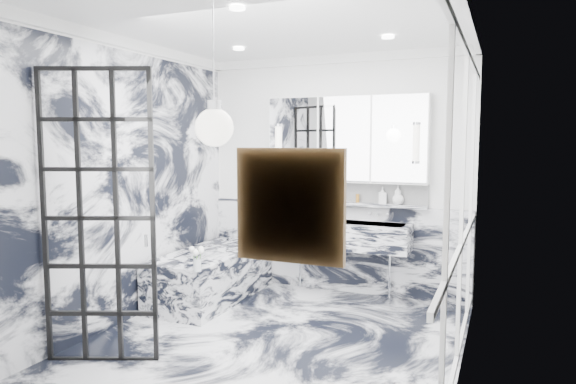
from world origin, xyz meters
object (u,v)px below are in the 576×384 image
at_px(mirror_cabinet, 346,139).
at_px(trough_sink, 340,234).
at_px(crittall_door, 98,218).
at_px(bathtub, 212,275).

bearing_deg(mirror_cabinet, trough_sink, -90.00).
bearing_deg(trough_sink, crittall_door, -117.78).
bearing_deg(mirror_cabinet, bathtub, -147.94).
relative_size(crittall_door, mirror_cabinet, 1.25).
bearing_deg(bathtub, trough_sink, 26.48).
xyz_separation_m(trough_sink, bathtub, (-1.33, -0.66, -0.45)).
bearing_deg(bathtub, mirror_cabinet, 32.06).
xyz_separation_m(mirror_cabinet, bathtub, (-1.32, -0.83, -1.54)).
height_order(trough_sink, bathtub, trough_sink).
bearing_deg(trough_sink, bathtub, -153.52).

